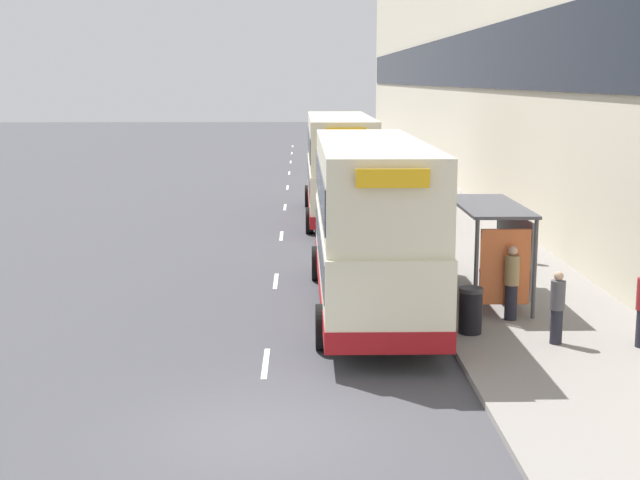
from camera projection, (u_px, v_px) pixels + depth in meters
ground_plane at (257, 435)px, 14.71m from camera, size 220.00×220.00×0.00m
pavement at (398, 177)px, 52.72m from camera, size 5.00×93.00×0.14m
terrace_facade at (469, 49)px, 51.48m from camera, size 3.10×93.00×15.01m
lane_mark_0 at (266, 363)px, 18.39m from camera, size 0.12×2.00×0.01m
lane_mark_1 at (276, 281)px, 25.88m from camera, size 0.12×2.00×0.01m
lane_mark_2 at (281, 236)px, 33.36m from camera, size 0.12×2.00×0.01m
lane_mark_3 at (285, 207)px, 40.85m from camera, size 0.12×2.00×0.01m
lane_mark_4 at (287, 187)px, 48.34m from camera, size 0.12×2.00×0.01m
lane_mark_5 at (289, 173)px, 55.82m from camera, size 0.12×2.00×0.01m
lane_mark_6 at (291, 162)px, 63.31m from camera, size 0.12×2.00×0.01m
lane_mark_7 at (292, 153)px, 70.80m from camera, size 0.12×2.00×0.01m
lane_mark_8 at (293, 146)px, 78.28m from camera, size 0.12×2.00×0.01m
bus_shelter at (498, 235)px, 22.69m from camera, size 1.60×4.20×2.48m
double_decker_bus_near at (370, 222)px, 22.20m from camera, size 2.85×10.54×4.30m
double_decker_bus_ahead at (339, 165)px, 36.97m from camera, size 2.85×11.14×4.30m
car_0 at (333, 153)px, 60.17m from camera, size 2.09×4.39×1.82m
pedestrian_1 at (557, 307)px, 19.17m from camera, size 0.32×0.32×1.60m
pedestrian_2 at (512, 282)px, 21.08m from camera, size 0.35×0.35×1.79m
pedestrian_3 at (520, 269)px, 23.07m from camera, size 0.31×0.31×1.57m
pedestrian_4 at (520, 236)px, 27.81m from camera, size 0.32×0.32×1.61m
litter_bin at (470, 310)px, 20.02m from camera, size 0.55×0.55×1.05m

